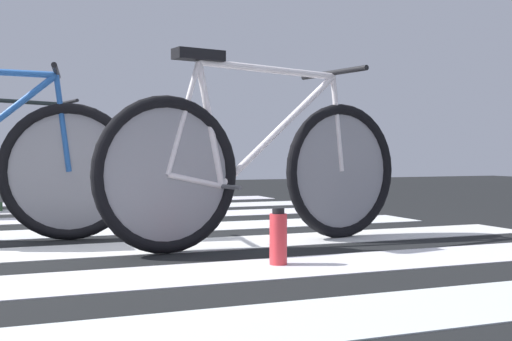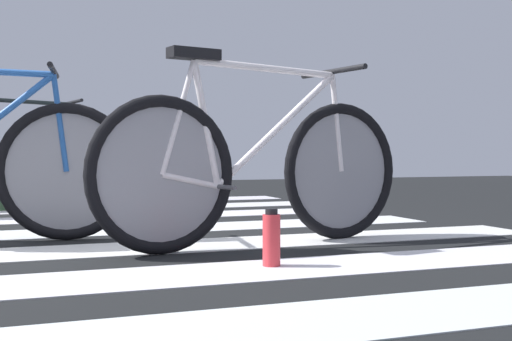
# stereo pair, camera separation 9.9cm
# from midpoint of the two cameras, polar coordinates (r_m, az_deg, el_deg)

# --- Properties ---
(ground) EXTENTS (18.00, 14.00, 0.02)m
(ground) POSITION_cam_midpoint_polar(r_m,az_deg,el_deg) (3.36, -20.11, -6.56)
(ground) COLOR black
(crosswalk_markings) EXTENTS (5.46, 5.76, 0.00)m
(crosswalk_markings) POSITION_cam_midpoint_polar(r_m,az_deg,el_deg) (3.56, -20.96, -5.91)
(crosswalk_markings) COLOR silver
(crosswalk_markings) RESTS_ON ground
(bicycle_1_of_4) EXTENTS (1.71, 0.56, 0.93)m
(bicycle_1_of_4) POSITION_cam_midpoint_polar(r_m,az_deg,el_deg) (3.26, -0.37, 0.28)
(bicycle_1_of_4) COLOR black
(bicycle_1_of_4) RESTS_ON ground
(bicycle_4_of_4) EXTENTS (1.72, 0.55, 0.93)m
(bicycle_4_of_4) POSITION_cam_midpoint_polar(r_m,az_deg,el_deg) (5.71, -20.65, 0.74)
(bicycle_4_of_4) COLOR black
(bicycle_4_of_4) RESTS_ON ground
(water_bottle) EXTENTS (0.07, 0.07, 0.23)m
(water_bottle) POSITION_cam_midpoint_polar(r_m,az_deg,el_deg) (2.69, 0.95, -5.85)
(water_bottle) COLOR #DC343B
(water_bottle) RESTS_ON ground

